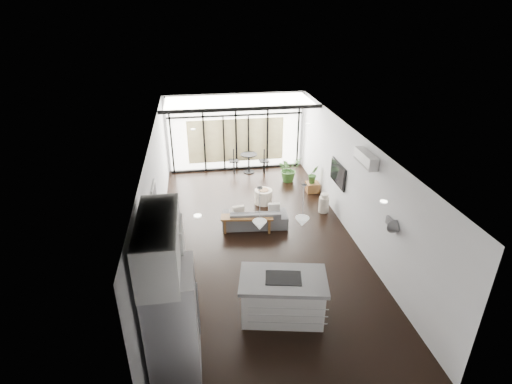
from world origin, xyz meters
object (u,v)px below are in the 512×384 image
object	(u,v)px
pouf	(263,197)
milk_can	(324,203)
tv	(338,174)
island	(283,297)
sofa	(255,214)
fridge	(173,323)
console_bench	(247,224)

from	to	relation	value
pouf	milk_can	xyz separation A→B (m)	(1.68, -0.83, 0.07)
tv	milk_can	bearing A→B (deg)	144.52
island	milk_can	bearing A→B (deg)	73.40
sofa	milk_can	xyz separation A→B (m)	(2.15, 0.48, -0.06)
island	sofa	xyz separation A→B (m)	(0.00, 3.57, -0.11)
island	fridge	xyz separation A→B (m)	(-2.06, -1.00, 0.58)
sofa	milk_can	bearing A→B (deg)	-162.22
island	tv	size ratio (longest dim) A/B	1.53
fridge	sofa	size ratio (longest dim) A/B	1.15
tv	fridge	bearing A→B (deg)	-132.74
console_bench	tv	world-z (taller)	tv
island	sofa	world-z (taller)	island
milk_can	sofa	bearing A→B (deg)	-167.51
sofa	console_bench	size ratio (longest dim) A/B	1.28
pouf	tv	size ratio (longest dim) A/B	0.50
fridge	tv	distance (m)	6.61
milk_can	tv	world-z (taller)	tv
pouf	milk_can	distance (m)	1.87
fridge	milk_can	distance (m)	6.61
island	pouf	bearing A→B (deg)	95.82
fridge	milk_can	size ratio (longest dim) A/B	3.52
sofa	pouf	world-z (taller)	sofa
tv	pouf	bearing A→B (deg)	152.16
sofa	fridge	bearing A→B (deg)	71.06
pouf	island	bearing A→B (deg)	-95.55
island	pouf	size ratio (longest dim) A/B	3.05
fridge	pouf	world-z (taller)	fridge
milk_can	fridge	bearing A→B (deg)	-129.81
console_bench	tv	size ratio (longest dim) A/B	1.28
fridge	console_bench	distance (m)	4.74
island	milk_can	xyz separation A→B (m)	(2.15, 4.05, -0.17)
fridge	sofa	world-z (taller)	fridge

